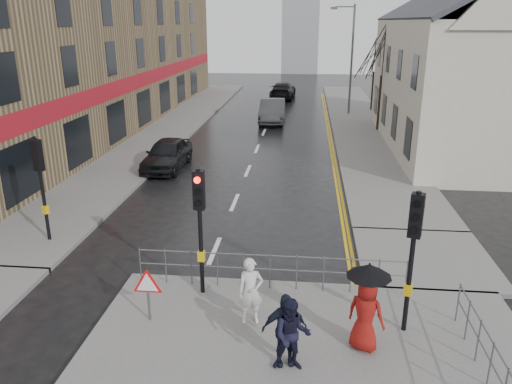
% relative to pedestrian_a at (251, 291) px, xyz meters
% --- Properties ---
extents(ground, '(120.00, 120.00, 0.00)m').
position_rel_pedestrian_a_xyz_m(ground, '(-1.62, 1.03, -0.96)').
color(ground, black).
rests_on(ground, ground).
extents(left_pavement, '(4.00, 44.00, 0.14)m').
position_rel_pedestrian_a_xyz_m(left_pavement, '(-8.12, 24.03, -0.89)').
color(left_pavement, '#605E5B').
rests_on(left_pavement, ground).
extents(right_pavement, '(4.00, 40.00, 0.14)m').
position_rel_pedestrian_a_xyz_m(right_pavement, '(4.88, 26.03, -0.89)').
color(right_pavement, '#605E5B').
rests_on(right_pavement, ground).
extents(pavement_bridge_right, '(4.00, 4.20, 0.14)m').
position_rel_pedestrian_a_xyz_m(pavement_bridge_right, '(4.88, 4.03, -0.89)').
color(pavement_bridge_right, '#605E5B').
rests_on(pavement_bridge_right, ground).
extents(building_left_terrace, '(8.00, 42.00, 10.00)m').
position_rel_pedestrian_a_xyz_m(building_left_terrace, '(-13.62, 23.03, 4.04)').
color(building_left_terrace, olive).
rests_on(building_left_terrace, ground).
extents(building_right_cream, '(9.00, 16.40, 10.10)m').
position_rel_pedestrian_a_xyz_m(building_right_cream, '(10.38, 19.03, 3.82)').
color(building_right_cream, beige).
rests_on(building_right_cream, ground).
extents(church_tower, '(5.00, 5.00, 18.00)m').
position_rel_pedestrian_a_xyz_m(church_tower, '(-0.12, 63.03, 8.04)').
color(church_tower, '#92959A').
rests_on(church_tower, ground).
extents(traffic_signal_near_left, '(0.28, 0.27, 3.40)m').
position_rel_pedestrian_a_xyz_m(traffic_signal_near_left, '(-1.42, 1.23, 1.50)').
color(traffic_signal_near_left, black).
rests_on(traffic_signal_near_left, near_pavement).
extents(traffic_signal_near_right, '(0.34, 0.33, 3.40)m').
position_rel_pedestrian_a_xyz_m(traffic_signal_near_right, '(3.58, 0.03, 1.50)').
color(traffic_signal_near_right, black).
rests_on(traffic_signal_near_right, near_pavement).
extents(traffic_signal_far_left, '(0.34, 0.33, 3.40)m').
position_rel_pedestrian_a_xyz_m(traffic_signal_far_left, '(-7.12, 4.03, 1.50)').
color(traffic_signal_far_left, black).
rests_on(traffic_signal_far_left, left_pavement).
extents(guard_railing_front, '(7.14, 0.04, 1.00)m').
position_rel_pedestrian_a_xyz_m(guard_railing_front, '(0.33, 1.63, -0.10)').
color(guard_railing_front, '#595B5E').
rests_on(guard_railing_front, near_pavement).
extents(guard_railing_side, '(0.04, 4.54, 1.00)m').
position_rel_pedestrian_a_xyz_m(guard_railing_side, '(4.88, -1.72, -0.11)').
color(guard_railing_side, '#595B5E').
rests_on(guard_railing_side, near_pavement).
extents(warning_sign, '(0.80, 0.07, 1.35)m').
position_rel_pedestrian_a_xyz_m(warning_sign, '(-2.42, -0.18, 0.09)').
color(warning_sign, '#595B5E').
rests_on(warning_sign, near_pavement).
extents(street_lamp, '(1.83, 0.25, 8.00)m').
position_rel_pedestrian_a_xyz_m(street_lamp, '(4.20, 29.03, 3.75)').
color(street_lamp, '#595B5E').
rests_on(street_lamp, right_pavement).
extents(tree_near, '(2.40, 2.40, 6.58)m').
position_rel_pedestrian_a_xyz_m(tree_near, '(5.88, 23.03, 4.18)').
color(tree_near, black).
rests_on(tree_near, right_pavement).
extents(tree_far, '(2.40, 2.40, 5.64)m').
position_rel_pedestrian_a_xyz_m(tree_far, '(6.38, 31.03, 3.47)').
color(tree_far, black).
rests_on(tree_far, right_pavement).
extents(pedestrian_a, '(0.67, 0.52, 1.63)m').
position_rel_pedestrian_a_xyz_m(pedestrian_a, '(0.00, 0.00, 0.00)').
color(pedestrian_a, silver).
rests_on(pedestrian_a, near_pavement).
extents(pedestrian_b, '(0.80, 0.63, 1.58)m').
position_rel_pedestrian_a_xyz_m(pedestrian_b, '(1.02, -1.60, -0.02)').
color(pedestrian_b, black).
rests_on(pedestrian_b, near_pavement).
extents(pedestrian_with_umbrella, '(0.99, 0.96, 2.04)m').
position_rel_pedestrian_a_xyz_m(pedestrian_with_umbrella, '(2.57, -0.75, 0.30)').
color(pedestrian_with_umbrella, maroon).
rests_on(pedestrian_with_umbrella, near_pavement).
extents(pedestrian_d, '(1.01, 0.59, 1.62)m').
position_rel_pedestrian_a_xyz_m(pedestrian_d, '(0.86, -1.44, -0.01)').
color(pedestrian_d, black).
rests_on(pedestrian_d, near_pavement).
extents(car_parked, '(1.87, 4.40, 1.48)m').
position_rel_pedestrian_a_xyz_m(car_parked, '(-5.62, 13.03, -0.21)').
color(car_parked, black).
rests_on(car_parked, ground).
extents(car_mid, '(1.84, 4.99, 1.63)m').
position_rel_pedestrian_a_xyz_m(car_mid, '(-1.33, 25.60, -0.14)').
color(car_mid, '#4B4E50').
rests_on(car_mid, ground).
extents(car_far, '(2.39, 5.35, 1.52)m').
position_rel_pedestrian_a_xyz_m(car_far, '(-1.17, 37.28, -0.19)').
color(car_far, black).
rests_on(car_far, ground).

